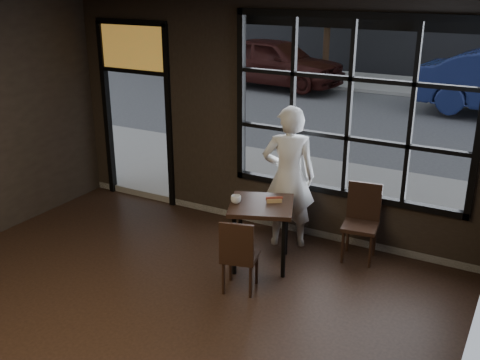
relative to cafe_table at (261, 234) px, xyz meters
The scene contains 11 objects.
wall_right 3.68m from the cafe_table, 45.07° to the right, with size 0.04×7.00×3.20m, color black.
window_frame 1.86m from the cafe_table, 57.71° to the left, with size 3.06×0.12×2.28m, color black.
stained_transom 3.45m from the cafe_table, 158.57° to the left, with size 1.20×0.06×0.70m, color orange.
street_asphalt 21.55m from the cafe_table, 91.45° to the left, with size 60.00×41.00×0.04m, color #545456.
cafe_table is the anchor object (origin of this frame).
chair_near 0.64m from the cafe_table, 84.09° to the right, with size 0.38×0.38×0.88m, color black.
chair_window 1.22m from the cafe_table, 34.68° to the left, with size 0.41×0.41×0.95m, color black.
man 0.85m from the cafe_table, 86.23° to the left, with size 0.67×0.44×1.85m, color white.
hotdog 0.45m from the cafe_table, 45.12° to the left, with size 0.20×0.08×0.06m, color tan, non-canonical shape.
cup 0.54m from the cafe_table, 153.26° to the right, with size 0.12×0.12×0.10m, color silver.
maroon_car 11.35m from the cafe_table, 114.92° to the left, with size 1.74×4.32×1.47m, color black.
Camera 1 is at (3.29, -3.01, 3.33)m, focal length 42.00 mm.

